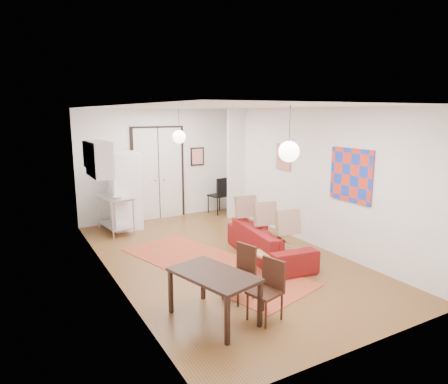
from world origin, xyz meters
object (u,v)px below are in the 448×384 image
dining_chair_far (262,285)px  black_side_chair (217,191)px  sofa (269,242)px  fridge (125,191)px  kitchen_counter (115,209)px  dining_chair_near (235,268)px  dining_table (214,278)px  coffee_table (275,253)px

dining_chair_far → black_side_chair: size_ratio=0.81×
sofa → fridge: size_ratio=1.18×
sofa → dining_chair_far: dining_chair_far is taller
kitchen_counter → dining_chair_near: bearing=-85.9°
sofa → dining_chair_far: size_ratio=2.64×
dining_table → dining_chair_near: bearing=35.7°
coffee_table → dining_table: 2.05m
coffee_table → black_side_chair: size_ratio=0.92×
coffee_table → fridge: (-1.58, 3.95, 0.60)m
fridge → dining_chair_near: 4.56m
dining_table → black_side_chair: (2.88, 5.29, 0.01)m
dining_chair_near → black_side_chair: bearing=139.5°
coffee_table → sofa: bearing=64.7°
dining_table → coffee_table: bearing=29.5°
kitchen_counter → black_side_chair: 3.04m
kitchen_counter → fridge: fridge is taller
sofa → dining_table: 2.61m
fridge → dining_chair_near: size_ratio=2.24×
coffee_table → black_side_chair: 4.43m
black_side_chair → kitchen_counter: bearing=-1.6°
fridge → kitchen_counter: bearing=-150.3°
black_side_chair → sofa: bearing=66.4°
kitchen_counter → dining_table: size_ratio=0.87×
dining_chair_far → sofa: bearing=126.7°
coffee_table → dining_chair_near: (-1.17, -0.57, 0.15)m
kitchen_counter → dining_chair_near: 4.42m
dining_chair_near → dining_chair_far: bearing=-15.3°
kitchen_counter → dining_chair_far: (0.72, -5.06, -0.07)m
dining_chair_far → dining_table: bearing=-129.5°
black_side_chair → dining_table: bearing=50.4°
sofa → dining_table: bearing=135.8°
sofa → dining_chair_near: 1.87m
kitchen_counter → dining_chair_near: kitchen_counter is taller
fridge → dining_chair_far: bearing=-83.2°
coffee_table → dining_chair_far: size_ratio=1.13×
dining_chair_near → black_side_chair: black_side_chair is taller
coffee_table → black_side_chair: (1.11, 4.28, 0.27)m
dining_table → black_side_chair: size_ratio=1.32×
coffee_table → dining_chair_near: dining_chair_near is taller
kitchen_counter → dining_table: bearing=-93.8°
dining_table → black_side_chair: 6.02m
fridge → black_side_chair: size_ratio=1.82×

